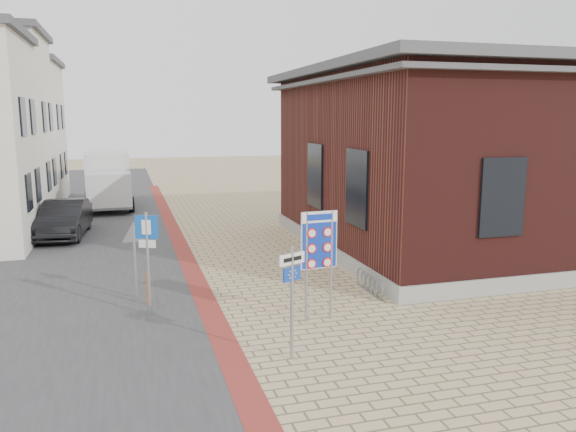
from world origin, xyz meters
TOP-DOWN VIEW (x-y plane):
  - ground at (0.00, 0.00)m, footprint 120.00×120.00m
  - road_strip at (-5.50, 15.00)m, footprint 7.00×60.00m
  - curb_strip at (-2.00, 10.00)m, footprint 0.60×40.00m
  - brick_building at (8.99, 7.00)m, footprint 13.00×13.00m
  - bike_rack at (2.65, 2.20)m, footprint 0.08×1.80m
  - sedan at (-6.50, 12.82)m, footprint 2.03×4.79m
  - box_truck at (-4.91, 20.24)m, footprint 2.67×5.85m
  - border_sign at (0.50, 0.50)m, footprint 0.94×0.13m
  - essen_sign at (-0.78, -1.50)m, footprint 0.61×0.31m
  - parking_sign at (-3.50, 2.00)m, footprint 0.56×0.27m
  - yield_sign at (-3.80, 3.50)m, footprint 0.76×0.10m
  - bollard at (-3.50, 2.80)m, footprint 0.09×0.09m

SIDE VIEW (x-z plane):
  - ground at x=0.00m, z-range 0.00..0.00m
  - road_strip at x=-5.50m, z-range 0.00..0.02m
  - curb_strip at x=-2.00m, z-range 0.00..0.03m
  - bike_rack at x=2.65m, z-range -0.04..0.56m
  - bollard at x=-3.50m, z-range 0.00..0.93m
  - sedan at x=-6.50m, z-range 0.00..1.54m
  - box_truck at x=-4.91m, z-range 0.05..3.06m
  - essen_sign at x=-0.78m, z-range 0.39..2.80m
  - yield_sign at x=-3.80m, z-range 0.54..2.69m
  - parking_sign at x=-3.50m, z-range 0.50..3.17m
  - border_sign at x=0.50m, z-range 0.60..3.35m
  - brick_building at x=8.99m, z-range 0.09..6.89m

